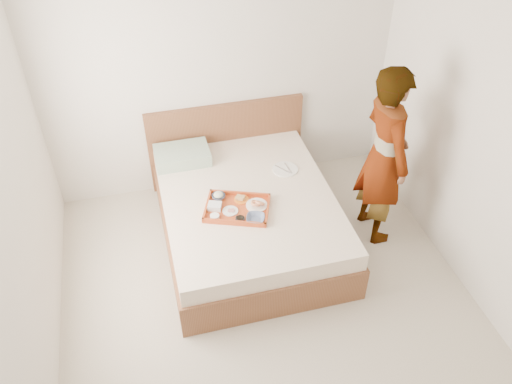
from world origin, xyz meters
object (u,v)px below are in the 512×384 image
Objects in this scene: bed at (248,217)px; dinner_plate at (285,169)px; person at (384,157)px; tray at (237,208)px.

dinner_plate is (0.45, 0.30, 0.27)m from bed.
person reaches higher than dinner_plate.
person is at bearing -8.43° from bed.
person reaches higher than tray.
person is (1.36, -0.02, 0.33)m from tray.
tray reaches higher than dinner_plate.
tray is at bearing -130.53° from bed.
tray is 2.23× the size of dinner_plate.
person is at bearing 20.20° from tray.
bed is 1.13× the size of person.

